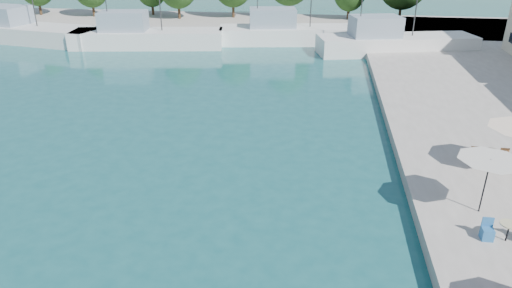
% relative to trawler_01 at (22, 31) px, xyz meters
% --- Properties ---
extents(quay_far, '(90.00, 16.00, 0.60)m').
position_rel_trawler_01_xyz_m(quay_far, '(24.72, 12.79, -0.77)').
color(quay_far, gray).
rests_on(quay_far, ground).
extents(trawler_01, '(19.76, 8.32, 10.20)m').
position_rel_trawler_01_xyz_m(trawler_01, '(0.00, 0.00, 0.00)').
color(trawler_01, silver).
rests_on(trawler_01, ground).
extents(trawler_02, '(16.57, 6.70, 10.20)m').
position_rel_trawler_01_xyz_m(trawler_02, '(15.13, -1.08, 0.00)').
color(trawler_02, silver).
rests_on(trawler_02, ground).
extents(trawler_03, '(17.36, 7.18, 10.20)m').
position_rel_trawler_01_xyz_m(trawler_03, '(30.74, 3.41, 0.00)').
color(trawler_03, white).
rests_on(trawler_03, ground).
extents(trawler_04, '(16.51, 7.87, 10.20)m').
position_rel_trawler_01_xyz_m(trawler_04, '(41.42, -0.19, 0.00)').
color(trawler_04, silver).
rests_on(trawler_04, ground).
extents(umbrella_white, '(2.56, 2.56, 2.40)m').
position_rel_trawler_01_xyz_m(umbrella_white, '(41.28, -31.22, 1.68)').
color(umbrella_white, black).
rests_on(umbrella_white, quay_right).
extents(cafe_table_02, '(1.82, 0.70, 0.76)m').
position_rel_trawler_01_xyz_m(cafe_table_02, '(41.69, -33.19, -0.18)').
color(cafe_table_02, black).
rests_on(cafe_table_02, quay_right).
extents(cafe_table_03, '(1.82, 0.70, 0.76)m').
position_rel_trawler_01_xyz_m(cafe_table_03, '(43.03, -26.59, -0.18)').
color(cafe_table_03, black).
rests_on(cafe_table_03, quay_right).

